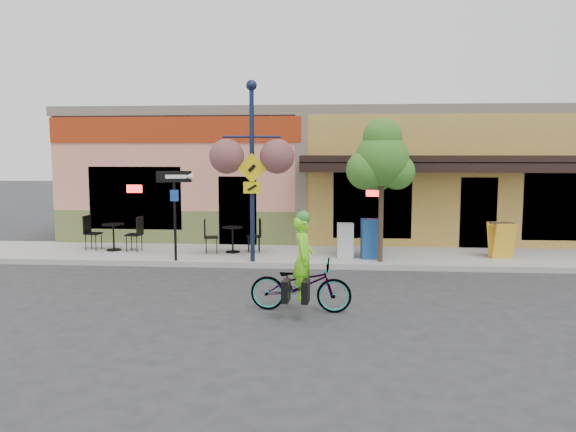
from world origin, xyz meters
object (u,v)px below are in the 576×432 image
at_px(newspaper_box_grey, 345,240).
at_px(lamp_post, 252,172).
at_px(bicycle, 301,285).
at_px(building, 334,174).
at_px(cyclist_rider, 303,271).
at_px(newspaper_box_blue, 370,239).
at_px(one_way_sign, 175,216).
at_px(street_tree, 381,190).

bearing_deg(newspaper_box_grey, lamp_post, -163.91).
distance_m(bicycle, newspaper_box_grey, 5.00).
relative_size(building, cyclist_rider, 11.46).
height_order(building, newspaper_box_blue, building).
relative_size(bicycle, lamp_post, 0.41).
xyz_separation_m(one_way_sign, newspaper_box_grey, (4.56, 0.84, -0.73)).
distance_m(bicycle, lamp_post, 4.84).
bearing_deg(cyclist_rider, lamp_post, 25.48).
bearing_deg(one_way_sign, lamp_post, -13.44).
xyz_separation_m(building, cyclist_rider, (-0.56, -10.92, -1.46)).
distance_m(cyclist_rider, street_tree, 4.88).
xyz_separation_m(bicycle, lamp_post, (-1.53, 4.12, 2.02)).
xyz_separation_m(lamp_post, newspaper_box_grey, (2.48, 0.79, -1.91)).
distance_m(bicycle, one_way_sign, 5.50).
bearing_deg(lamp_post, newspaper_box_grey, 10.67).
bearing_deg(bicycle, lamp_post, 24.87).
bearing_deg(bicycle, cyclist_rider, -85.46).
distance_m(lamp_post, one_way_sign, 2.40).
bearing_deg(bicycle, newspaper_box_grey, -6.42).
distance_m(building, cyclist_rider, 11.03).
bearing_deg(lamp_post, one_way_sign, 174.55).
distance_m(one_way_sign, street_tree, 5.53).
relative_size(cyclist_rider, lamp_post, 0.33).
relative_size(lamp_post, newspaper_box_grey, 5.04).
bearing_deg(building, bicycle, -93.21).
relative_size(building, bicycle, 9.32).
relative_size(bicycle, street_tree, 0.51).
relative_size(cyclist_rider, newspaper_box_blue, 1.47).
xyz_separation_m(building, one_way_sign, (-4.22, -6.85, -0.90)).
bearing_deg(bicycle, building, 1.33).
bearing_deg(newspaper_box_grey, one_way_sign, -171.07).
xyz_separation_m(newspaper_box_grey, street_tree, (0.92, -0.56, 1.45)).
distance_m(newspaper_box_blue, street_tree, 1.47).
bearing_deg(bicycle, newspaper_box_blue, -14.25).
relative_size(building, street_tree, 4.74).
bearing_deg(newspaper_box_blue, one_way_sign, -177.45).
distance_m(lamp_post, street_tree, 3.44).
distance_m(bicycle, cyclist_rider, 0.29).
bearing_deg(cyclist_rider, building, 1.59).
bearing_deg(street_tree, newspaper_box_grey, 148.47).
distance_m(cyclist_rider, newspaper_box_grey, 4.99).
distance_m(building, newspaper_box_grey, 6.23).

